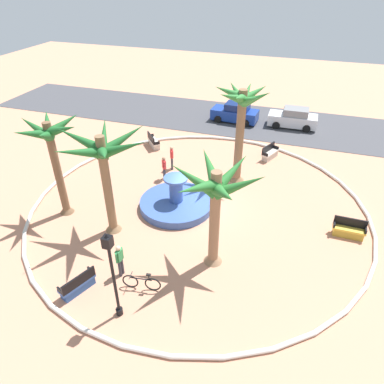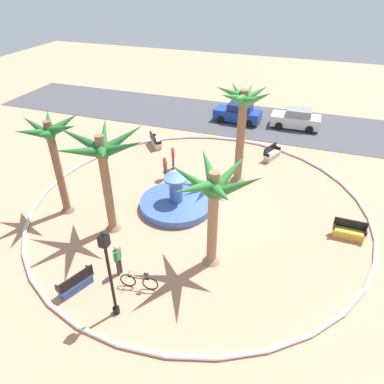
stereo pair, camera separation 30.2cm
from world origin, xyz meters
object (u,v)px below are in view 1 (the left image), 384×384
Objects in this scene: person_cyclist_photo at (164,167)px; lamppost at (112,270)px; palm_tree_far_side at (104,158)px; bicycle_red_frame at (142,282)px; bench_east at (78,285)px; parked_car_second at (293,118)px; palm_tree_by_curb at (216,194)px; person_pedestrian_stroll at (172,157)px; person_cyclist_helmet at (120,259)px; fountain at (176,203)px; palm_tree_mid_plaza at (242,113)px; bench_west at (349,231)px; palm_tree_near_fountain at (51,144)px; parked_car_leftmost at (235,113)px; bench_north at (270,154)px; bench_southeast at (154,142)px.

lamppost is at bearing -77.97° from person_cyclist_photo.
lamppost is at bearing -59.32° from palm_tree_far_side.
bicycle_red_frame is 9.24m from person_cyclist_photo.
bench_east is 0.42× the size of parked_car_second.
palm_tree_by_curb reaches higher than person_cyclist_photo.
person_pedestrian_stroll is (-2.53, 10.30, 0.56)m from bicycle_red_frame.
person_cyclist_helmet is at bearing 115.20° from lamppost.
fountain is 5.90m from palm_tree_by_curb.
palm_tree_mid_plaza is 3.67× the size of person_pedestrian_stroll.
fountain reaches higher than bench_west.
palm_tree_near_fountain reaches higher than bicycle_red_frame.
palm_tree_by_curb is 7.66m from palm_tree_mid_plaza.
bench_west is at bearing 2.20° from fountain.
bench_west is at bearing 41.96° from lamppost.
person_pedestrian_stroll is at bearing 161.30° from bench_west.
palm_tree_mid_plaza is 12.75m from bench_east.
palm_tree_by_curb is 18.12m from parked_car_second.
parked_car_leftmost is (0.92, 19.56, -0.17)m from person_cyclist_helmet.
fountain is at bearing -91.59° from parked_car_leftmost.
fountain is 5.76m from person_cyclist_helmet.
palm_tree_near_fountain is 3.30× the size of bicycle_red_frame.
palm_tree_by_curb is 8.50m from person_cyclist_photo.
bench_north is 6.50m from parked_car_second.
palm_tree_by_curb reaches higher than parked_car_second.
bench_east is at bearing -108.59° from parked_car_second.
lamppost reaches higher than person_cyclist_photo.
person_cyclist_helmet reaches higher than bench_north.
bench_west is 11.37m from person_cyclist_photo.
palm_tree_by_curb is 3.04× the size of person_cyclist_helmet.
parked_car_second reaches higher than bench_east.
palm_tree_near_fountain is at bearing 172.45° from palm_tree_by_curb.
fountain reaches higher than parked_car_leftmost.
person_cyclist_photo is at bearing 98.71° from person_cyclist_helmet.
parked_car_leftmost is (2.79, 16.82, -3.47)m from palm_tree_far_side.
palm_tree_far_side is 7.83m from person_pedestrian_stroll.
bicycle_red_frame is 1.01× the size of person_cyclist_helmet.
palm_tree_far_side reaches higher than bench_east.
bench_east is 22.48m from parked_car_second.
lamppost reaches higher than parked_car_leftmost.
lamppost is 12.08m from person_pedestrian_stroll.
palm_tree_by_curb is at bearing -86.25° from palm_tree_mid_plaza.
bench_east is 0.41× the size of parked_car_leftmost.
parked_car_leftmost reaches higher than bench_southeast.
bench_southeast is 4.98m from person_cyclist_photo.
person_cyclist_photo is at bearing 84.15° from palm_tree_far_side.
palm_tree_far_side is at bearing -95.85° from person_cyclist_photo.
person_cyclist_photo is at bearing 89.87° from bench_east.
person_pedestrian_stroll is (-1.30, 9.82, -0.00)m from person_cyclist_helmet.
bench_east is 16.11m from bench_north.
person_cyclist_photo is (0.02, 9.84, 0.55)m from bench_east.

